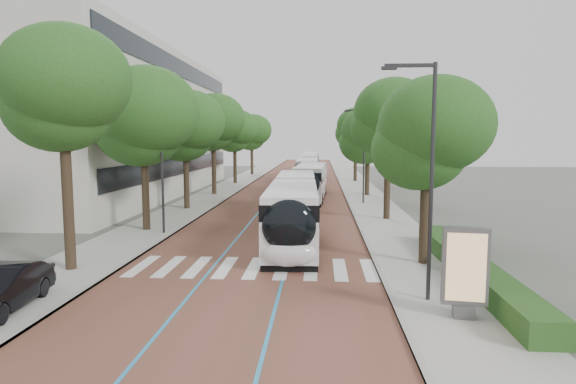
# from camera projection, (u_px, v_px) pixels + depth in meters

# --- Properties ---
(ground) EXTENTS (160.00, 160.00, 0.00)m
(ground) POSITION_uv_depth(u_px,v_px,m) (246.00, 275.00, 20.01)
(ground) COLOR #51544C
(ground) RESTS_ON ground
(road) EXTENTS (11.00, 140.00, 0.02)m
(road) POSITION_uv_depth(u_px,v_px,m) (295.00, 184.00, 59.68)
(road) COLOR brown
(road) RESTS_ON ground
(sidewalk_left) EXTENTS (4.00, 140.00, 0.12)m
(sidewalk_left) POSITION_uv_depth(u_px,v_px,m) (235.00, 183.00, 60.16)
(sidewalk_left) COLOR gray
(sidewalk_left) RESTS_ON ground
(sidewalk_right) EXTENTS (4.00, 140.00, 0.12)m
(sidewalk_right) POSITION_uv_depth(u_px,v_px,m) (356.00, 184.00, 59.18)
(sidewalk_right) COLOR gray
(sidewalk_right) RESTS_ON ground
(kerb_left) EXTENTS (0.20, 140.00, 0.14)m
(kerb_left) POSITION_uv_depth(u_px,v_px,m) (250.00, 183.00, 60.04)
(kerb_left) COLOR gray
(kerb_left) RESTS_ON ground
(kerb_right) EXTENTS (0.20, 140.00, 0.14)m
(kerb_right) POSITION_uv_depth(u_px,v_px,m) (340.00, 184.00, 59.30)
(kerb_right) COLOR gray
(kerb_right) RESTS_ON ground
(zebra_crossing) EXTENTS (10.55, 3.60, 0.01)m
(zebra_crossing) POSITION_uv_depth(u_px,v_px,m) (254.00, 268.00, 20.98)
(zebra_crossing) COLOR silver
(zebra_crossing) RESTS_ON ground
(lane_line_left) EXTENTS (0.12, 126.00, 0.01)m
(lane_line_left) POSITION_uv_depth(u_px,v_px,m) (282.00, 184.00, 59.78)
(lane_line_left) COLOR teal
(lane_line_left) RESTS_ON road
(lane_line_right) EXTENTS (0.12, 126.00, 0.01)m
(lane_line_right) POSITION_uv_depth(u_px,v_px,m) (308.00, 184.00, 59.57)
(lane_line_right) COLOR teal
(lane_line_right) RESTS_ON road
(office_building) EXTENTS (18.11, 40.00, 14.00)m
(office_building) POSITION_uv_depth(u_px,v_px,m) (96.00, 125.00, 48.28)
(office_building) COLOR #AFACA2
(office_building) RESTS_ON ground
(hedge) EXTENTS (1.20, 14.00, 0.80)m
(hedge) POSITION_uv_depth(u_px,v_px,m) (469.00, 266.00, 19.35)
(hedge) COLOR #1D4016
(hedge) RESTS_ON sidewalk_right
(streetlight_near) EXTENTS (1.82, 0.20, 8.00)m
(streetlight_near) POSITION_uv_depth(u_px,v_px,m) (427.00, 163.00, 16.07)
(streetlight_near) COLOR #28282A
(streetlight_near) RESTS_ON sidewalk_right
(streetlight_far) EXTENTS (1.82, 0.20, 8.00)m
(streetlight_far) POSITION_uv_depth(u_px,v_px,m) (362.00, 148.00, 40.86)
(streetlight_far) COLOR #28282A
(streetlight_far) RESTS_ON sidewalk_right
(lamp_post_left) EXTENTS (0.14, 0.14, 8.00)m
(lamp_post_left) POSITION_uv_depth(u_px,v_px,m) (162.00, 165.00, 27.89)
(lamp_post_left) COLOR #28282A
(lamp_post_left) RESTS_ON sidewalk_left
(trees_left) EXTENTS (6.22, 60.43, 9.63)m
(trees_left) POSITION_uv_depth(u_px,v_px,m) (205.00, 127.00, 44.23)
(trees_left) COLOR black
(trees_left) RESTS_ON ground
(trees_right) EXTENTS (5.88, 47.26, 9.15)m
(trees_right) POSITION_uv_depth(u_px,v_px,m) (372.00, 132.00, 42.73)
(trees_right) COLOR black
(trees_right) RESTS_ON ground
(lead_bus) EXTENTS (3.02, 18.46, 3.20)m
(lead_bus) POSITION_uv_depth(u_px,v_px,m) (294.00, 207.00, 28.37)
(lead_bus) COLOR black
(lead_bus) RESTS_ON ground
(bus_queued_0) EXTENTS (3.11, 12.50, 3.20)m
(bus_queued_0) POSITION_uv_depth(u_px,v_px,m) (310.00, 182.00, 44.36)
(bus_queued_0) COLOR silver
(bus_queued_0) RESTS_ON ground
(bus_queued_1) EXTENTS (2.73, 12.44, 3.20)m
(bus_queued_1) POSITION_uv_depth(u_px,v_px,m) (307.00, 173.00, 56.55)
(bus_queued_1) COLOR silver
(bus_queued_1) RESTS_ON ground
(bus_queued_2) EXTENTS (2.93, 12.47, 3.20)m
(bus_queued_2) POSITION_uv_depth(u_px,v_px,m) (309.00, 166.00, 70.52)
(bus_queued_2) COLOR silver
(bus_queued_2) RESTS_ON ground
(bus_queued_3) EXTENTS (2.85, 12.46, 3.20)m
(bus_queued_3) POSITION_uv_depth(u_px,v_px,m) (311.00, 162.00, 83.83)
(bus_queued_3) COLOR silver
(bus_queued_3) RESTS_ON ground
(ad_panel) EXTENTS (1.40, 0.60, 2.84)m
(ad_panel) POSITION_uv_depth(u_px,v_px,m) (465.00, 270.00, 14.75)
(ad_panel) COLOR #59595B
(ad_panel) RESTS_ON sidewalk_right
(parked_car) EXTENTS (1.90, 4.47, 1.43)m
(parked_car) POSITION_uv_depth(u_px,v_px,m) (1.00, 289.00, 15.43)
(parked_car) COLOR black
(parked_car) RESTS_ON sidewalk_left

